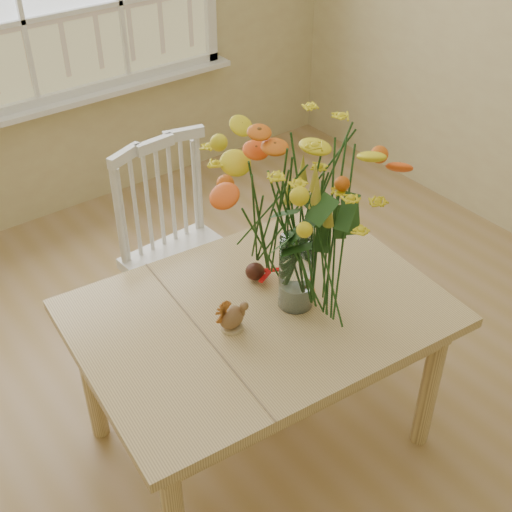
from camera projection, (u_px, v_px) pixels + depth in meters
floor at (295, 455)px, 2.71m from camera, size 4.00×4.50×0.01m
dining_table at (259, 329)px, 2.45m from camera, size 1.33×1.01×0.67m
windsor_chair at (177, 242)px, 2.95m from camera, size 0.48×0.46×0.97m
flower_vase at (300, 204)px, 2.17m from camera, size 0.58×0.58×0.69m
pumpkin at (301, 293)px, 2.40m from camera, size 0.10×0.10×0.08m
turkey_figurine at (232, 318)px, 2.28m from camera, size 0.11×0.09×0.12m
dark_gourd at (255, 272)px, 2.51m from camera, size 0.13×0.08×0.06m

